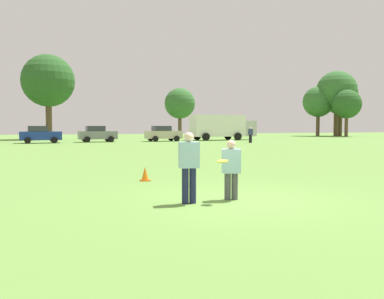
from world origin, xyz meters
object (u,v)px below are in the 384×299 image
at_px(player_thrower, 189,163).
at_px(box_truck, 222,126).
at_px(frisbee, 223,161).
at_px(parked_car_far_right, 163,133).
at_px(bystander_sideline_watcher, 250,134).
at_px(parked_car_mid_right, 40,134).
at_px(traffic_cone, 145,174).
at_px(player_defender, 231,167).
at_px(parked_car_near_right, 97,134).

xyz_separation_m(player_thrower, box_truck, (17.50, 39.46, 0.80)).
height_order(frisbee, parked_car_far_right, parked_car_far_right).
bearing_deg(bystander_sideline_watcher, parked_car_mid_right, 163.28).
relative_size(parked_car_far_right, box_truck, 0.50).
distance_m(traffic_cone, parked_car_far_right, 35.06).
relative_size(parked_car_mid_right, box_truck, 0.50).
height_order(parked_car_mid_right, parked_car_far_right, same).
height_order(player_thrower, frisbee, player_thrower).
bearing_deg(bystander_sideline_watcher, traffic_cone, -123.16).
xyz_separation_m(parked_car_far_right, bystander_sideline_watcher, (7.79, -7.28, 0.04)).
xyz_separation_m(traffic_cone, box_truck, (17.63, 35.18, 1.52)).
xyz_separation_m(player_thrower, parked_car_mid_right, (-4.26, 37.17, -0.03)).
distance_m(box_truck, bystander_sideline_watcher, 8.77).
xyz_separation_m(parked_car_mid_right, parked_car_far_right, (13.63, 0.85, 0.00)).
relative_size(player_defender, parked_car_mid_right, 0.35).
height_order(player_thrower, box_truck, box_truck).
height_order(player_thrower, traffic_cone, player_thrower).
bearing_deg(player_defender, player_thrower, -173.21).
height_order(player_thrower, player_defender, player_thrower).
xyz_separation_m(player_defender, frisbee, (-0.38, -0.34, 0.17)).
bearing_deg(parked_car_near_right, parked_car_far_right, -2.02).
relative_size(parked_car_far_right, bystander_sideline_watcher, 2.51).
bearing_deg(player_thrower, parked_car_far_right, 76.16).
distance_m(parked_car_near_right, bystander_sideline_watcher, 17.14).
height_order(player_thrower, parked_car_near_right, parked_car_near_right).
xyz_separation_m(parked_car_mid_right, bystander_sideline_watcher, (21.42, -6.43, 0.04)).
relative_size(traffic_cone, parked_car_far_right, 0.11).
xyz_separation_m(player_thrower, frisbee, (0.77, -0.21, 0.05)).
xyz_separation_m(frisbee, bystander_sideline_watcher, (16.38, 30.94, -0.03)).
relative_size(player_thrower, bystander_sideline_watcher, 0.99).
xyz_separation_m(player_thrower, player_defender, (1.15, 0.14, -0.13)).
distance_m(parked_car_mid_right, box_truck, 21.90).
bearing_deg(player_defender, box_truck, 67.42).
height_order(traffic_cone, box_truck, box_truck).
bearing_deg(frisbee, bystander_sideline_watcher, 62.10).
relative_size(player_defender, bystander_sideline_watcher, 0.87).
height_order(parked_car_near_right, bystander_sideline_watcher, parked_car_near_right).
bearing_deg(box_truck, bystander_sideline_watcher, -92.28).
bearing_deg(box_truck, parked_car_mid_right, -173.99).
bearing_deg(frisbee, player_thrower, 165.03).
bearing_deg(player_thrower, player_defender, 6.79).
relative_size(player_defender, parked_car_near_right, 0.35).
xyz_separation_m(player_defender, traffic_cone, (-1.28, 4.14, -0.60)).
relative_size(player_thrower, parked_car_mid_right, 0.39).
distance_m(player_defender, box_truck, 42.60).
distance_m(player_defender, parked_car_far_right, 38.76).
bearing_deg(traffic_cone, parked_car_mid_right, 97.16).
bearing_deg(player_defender, parked_car_far_right, 77.77).
bearing_deg(parked_car_mid_right, frisbee, -82.32).
xyz_separation_m(player_defender, parked_car_near_right, (0.61, 38.15, 0.10)).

